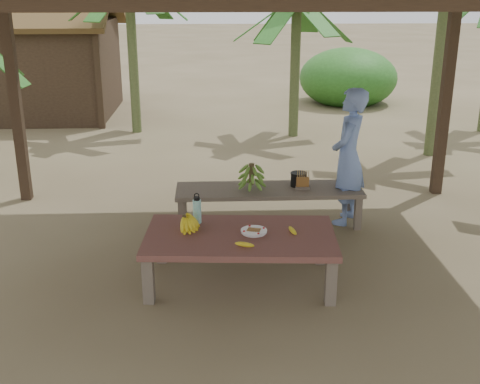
{
  "coord_description": "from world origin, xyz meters",
  "views": [
    {
      "loc": [
        -0.28,
        -5.47,
        2.74
      ],
      "look_at": [
        -0.02,
        0.13,
        0.8
      ],
      "focal_mm": 45.0,
      "sensor_mm": 36.0,
      "label": 1
    }
  ],
  "objects_px": {
    "bench": "(269,193)",
    "water_flask": "(197,210)",
    "ripe_banana_bunch": "(184,222)",
    "cooking_pot": "(299,180)",
    "woman": "(348,157)",
    "plate": "(254,231)",
    "work_table": "(240,240)"
  },
  "relations": [
    {
      "from": "work_table",
      "to": "plate",
      "type": "bearing_deg",
      "value": 12.34
    },
    {
      "from": "work_table",
      "to": "ripe_banana_bunch",
      "type": "height_order",
      "value": "ripe_banana_bunch"
    },
    {
      "from": "bench",
      "to": "water_flask",
      "type": "distance_m",
      "value": 1.45
    },
    {
      "from": "work_table",
      "to": "ripe_banana_bunch",
      "type": "bearing_deg",
      "value": 169.18
    },
    {
      "from": "bench",
      "to": "cooking_pot",
      "type": "xyz_separation_m",
      "value": [
        0.36,
        0.07,
        0.14
      ]
    },
    {
      "from": "woman",
      "to": "cooking_pot",
      "type": "bearing_deg",
      "value": -65.77
    },
    {
      "from": "ripe_banana_bunch",
      "to": "water_flask",
      "type": "xyz_separation_m",
      "value": [
        0.12,
        0.18,
        0.05
      ]
    },
    {
      "from": "water_flask",
      "to": "woman",
      "type": "bearing_deg",
      "value": 34.31
    },
    {
      "from": "water_flask",
      "to": "woman",
      "type": "relative_size",
      "value": 0.19
    },
    {
      "from": "bench",
      "to": "plate",
      "type": "distance_m",
      "value": 1.49
    },
    {
      "from": "cooking_pot",
      "to": "woman",
      "type": "relative_size",
      "value": 0.12
    },
    {
      "from": "ripe_banana_bunch",
      "to": "cooking_pot",
      "type": "relative_size",
      "value": 1.44
    },
    {
      "from": "cooking_pot",
      "to": "woman",
      "type": "distance_m",
      "value": 0.64
    },
    {
      "from": "water_flask",
      "to": "cooking_pot",
      "type": "relative_size",
      "value": 1.64
    },
    {
      "from": "cooking_pot",
      "to": "ripe_banana_bunch",
      "type": "bearing_deg",
      "value": -132.77
    },
    {
      "from": "ripe_banana_bunch",
      "to": "plate",
      "type": "distance_m",
      "value": 0.68
    },
    {
      "from": "cooking_pot",
      "to": "plate",
      "type": "bearing_deg",
      "value": -112.74
    },
    {
      "from": "bench",
      "to": "ripe_banana_bunch",
      "type": "distance_m",
      "value": 1.65
    },
    {
      "from": "water_flask",
      "to": "plate",
      "type": "bearing_deg",
      "value": -28.34
    },
    {
      "from": "plate",
      "to": "cooking_pot",
      "type": "distance_m",
      "value": 1.66
    },
    {
      "from": "water_flask",
      "to": "woman",
      "type": "height_order",
      "value": "woman"
    },
    {
      "from": "plate",
      "to": "water_flask",
      "type": "relative_size",
      "value": 0.81
    },
    {
      "from": "water_flask",
      "to": "cooking_pot",
      "type": "distance_m",
      "value": 1.71
    },
    {
      "from": "woman",
      "to": "work_table",
      "type": "bearing_deg",
      "value": -13.99
    },
    {
      "from": "work_table",
      "to": "bench",
      "type": "height_order",
      "value": "work_table"
    },
    {
      "from": "work_table",
      "to": "water_flask",
      "type": "distance_m",
      "value": 0.55
    },
    {
      "from": "work_table",
      "to": "cooking_pot",
      "type": "height_order",
      "value": "cooking_pot"
    },
    {
      "from": "cooking_pot",
      "to": "woman",
      "type": "height_order",
      "value": "woman"
    },
    {
      "from": "ripe_banana_bunch",
      "to": "water_flask",
      "type": "relative_size",
      "value": 0.88
    },
    {
      "from": "plate",
      "to": "cooking_pot",
      "type": "bearing_deg",
      "value": 67.26
    },
    {
      "from": "bench",
      "to": "water_flask",
      "type": "bearing_deg",
      "value": -125.3
    },
    {
      "from": "bench",
      "to": "cooking_pot",
      "type": "height_order",
      "value": "cooking_pot"
    }
  ]
}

